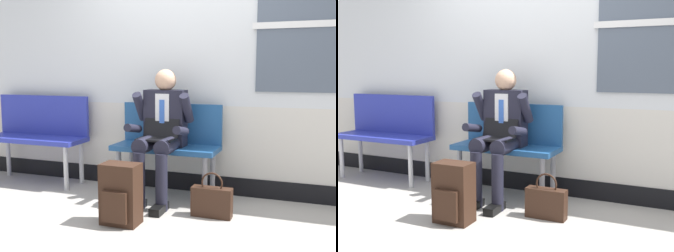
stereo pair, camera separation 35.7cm
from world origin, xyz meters
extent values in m
plane|color=#9E9991|center=(0.00, 0.00, 0.00)|extent=(18.00, 18.00, 0.00)
cube|color=silver|center=(0.00, 0.68, 1.80)|extent=(6.47, 0.12, 1.77)
cube|color=beige|center=(0.00, 0.68, 0.55)|extent=(6.47, 0.12, 0.72)
cube|color=black|center=(0.00, 0.68, 0.09)|extent=(6.47, 0.14, 0.19)
cube|color=#4C5666|center=(1.11, 0.61, 1.68)|extent=(0.96, 0.02, 1.24)
cube|color=silver|center=(1.11, 0.60, 1.68)|extent=(1.04, 0.03, 0.06)
cube|color=navy|center=(-0.20, 0.33, 0.50)|extent=(1.05, 0.42, 0.05)
cube|color=navy|center=(-0.20, 0.51, 0.73)|extent=(1.05, 0.04, 0.40)
cylinder|color=gray|center=(-0.64, 0.18, 0.24)|extent=(0.05, 0.05, 0.47)
cylinder|color=gray|center=(-0.64, 0.48, 0.24)|extent=(0.05, 0.05, 0.47)
cylinder|color=gray|center=(0.25, 0.18, 0.24)|extent=(0.05, 0.05, 0.47)
cylinder|color=gray|center=(0.25, 0.48, 0.24)|extent=(0.05, 0.05, 0.47)
cube|color=#28339E|center=(-1.77, 0.33, 0.50)|extent=(1.18, 0.42, 0.05)
cube|color=#28339E|center=(-1.77, 0.51, 0.75)|extent=(1.18, 0.04, 0.45)
cylinder|color=#B7B7BC|center=(-2.28, 0.48, 0.24)|extent=(0.05, 0.05, 0.47)
cylinder|color=#B7B7BC|center=(-1.27, 0.18, 0.24)|extent=(0.05, 0.05, 0.47)
cylinder|color=#B7B7BC|center=(-1.27, 0.48, 0.24)|extent=(0.05, 0.05, 0.47)
cylinder|color=#1E1E2D|center=(-0.31, 0.12, 0.57)|extent=(0.15, 0.40, 0.15)
cylinder|color=#1E1E2D|center=(-0.31, -0.07, 0.26)|extent=(0.11, 0.11, 0.52)
cube|color=black|center=(-0.31, -0.13, 0.04)|extent=(0.10, 0.26, 0.07)
cylinder|color=#1E1E2D|center=(-0.09, 0.12, 0.57)|extent=(0.15, 0.40, 0.15)
cylinder|color=#1E1E2D|center=(-0.09, -0.07, 0.26)|extent=(0.11, 0.11, 0.52)
cube|color=black|center=(-0.09, -0.13, 0.04)|extent=(0.10, 0.26, 0.07)
cube|color=#1E1E2D|center=(-0.20, 0.33, 0.80)|extent=(0.40, 0.18, 0.55)
cube|color=silver|center=(-0.20, 0.24, 0.85)|extent=(0.14, 0.01, 0.39)
cube|color=blue|center=(-0.20, 0.23, 0.82)|extent=(0.05, 0.01, 0.33)
sphere|color=tan|center=(-0.20, 0.33, 1.17)|extent=(0.21, 0.21, 0.21)
cylinder|color=#1E1E2D|center=(-0.44, 0.26, 0.91)|extent=(0.09, 0.25, 0.30)
cylinder|color=#1E1E2D|center=(-0.44, 0.09, 0.72)|extent=(0.08, 0.27, 0.12)
cylinder|color=#1E1E2D|center=(0.04, 0.26, 0.91)|extent=(0.09, 0.25, 0.30)
cylinder|color=#1E1E2D|center=(0.04, 0.09, 0.72)|extent=(0.08, 0.27, 0.12)
cube|color=black|center=(-0.20, 0.09, 0.62)|extent=(0.35, 0.22, 0.02)
cube|color=black|center=(-0.20, 0.22, 0.73)|extent=(0.35, 0.08, 0.21)
cube|color=#331E14|center=(-0.29, -0.48, 0.25)|extent=(0.31, 0.20, 0.51)
cube|color=#331E14|center=(-0.29, -0.60, 0.18)|extent=(0.22, 0.04, 0.25)
cube|color=#331E14|center=(0.38, -0.06, 0.13)|extent=(0.35, 0.11, 0.26)
torus|color=#331E14|center=(0.38, -0.06, 0.30)|extent=(0.19, 0.02, 0.19)
camera|label=1|loc=(1.22, -3.45, 1.27)|focal=44.33mm
camera|label=2|loc=(1.55, -3.31, 1.27)|focal=44.33mm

